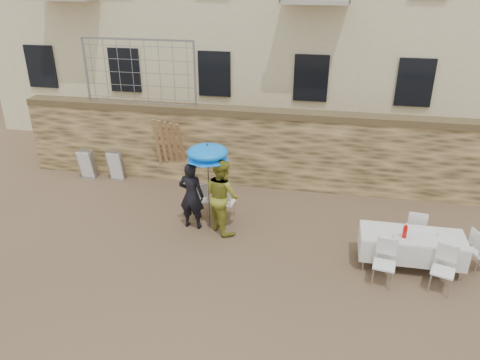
% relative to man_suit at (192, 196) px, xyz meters
% --- Properties ---
extents(ground, '(80.00, 80.00, 0.00)m').
position_rel_man_suit_xyz_m(ground, '(0.79, -2.28, -0.85)').
color(ground, brown).
rests_on(ground, ground).
extents(stone_wall, '(13.00, 0.50, 2.20)m').
position_rel_man_suit_xyz_m(stone_wall, '(0.79, 2.72, 0.25)').
color(stone_wall, olive).
rests_on(stone_wall, ground).
extents(chain_link_fence, '(3.20, 0.06, 1.80)m').
position_rel_man_suit_xyz_m(chain_link_fence, '(-2.21, 2.72, 2.25)').
color(chain_link_fence, gray).
rests_on(chain_link_fence, stone_wall).
extents(man_suit, '(0.65, 0.46, 1.69)m').
position_rel_man_suit_xyz_m(man_suit, '(0.00, 0.00, 0.00)').
color(man_suit, black).
rests_on(man_suit, ground).
extents(woman_dress, '(1.13, 1.12, 1.84)m').
position_rel_man_suit_xyz_m(woman_dress, '(0.75, 0.00, 0.07)').
color(woman_dress, gold).
rests_on(woman_dress, ground).
extents(umbrella, '(1.00, 1.00, 2.00)m').
position_rel_man_suit_xyz_m(umbrella, '(0.40, 0.10, 1.04)').
color(umbrella, '#3F3F44').
rests_on(umbrella, ground).
extents(couple_chair_left, '(0.65, 0.65, 0.96)m').
position_rel_man_suit_xyz_m(couple_chair_left, '(0.00, 0.55, -0.37)').
color(couple_chair_left, white).
rests_on(couple_chair_left, ground).
extents(couple_chair_right, '(0.53, 0.53, 0.96)m').
position_rel_man_suit_xyz_m(couple_chair_right, '(0.70, 0.55, -0.37)').
color(couple_chair_right, white).
rests_on(couple_chair_right, ground).
extents(banquet_table, '(2.10, 0.85, 0.78)m').
position_rel_man_suit_xyz_m(banquet_table, '(4.97, -0.70, -0.12)').
color(banquet_table, silver).
rests_on(banquet_table, ground).
extents(soda_bottle, '(0.09, 0.09, 0.26)m').
position_rel_man_suit_xyz_m(soda_bottle, '(4.77, -0.85, 0.06)').
color(soda_bottle, red).
rests_on(soda_bottle, banquet_table).
extents(table_chair_front_left, '(0.55, 0.55, 0.96)m').
position_rel_man_suit_xyz_m(table_chair_front_left, '(4.37, -1.45, -0.37)').
color(table_chair_front_left, white).
rests_on(table_chair_front_left, ground).
extents(table_chair_front_right, '(0.61, 0.61, 0.96)m').
position_rel_man_suit_xyz_m(table_chair_front_right, '(5.47, -1.45, -0.37)').
color(table_chair_front_right, white).
rests_on(table_chair_front_right, ground).
extents(table_chair_back, '(0.54, 0.54, 0.96)m').
position_rel_man_suit_xyz_m(table_chair_back, '(5.17, 0.10, -0.37)').
color(table_chair_back, white).
rests_on(table_chair_back, ground).
extents(chair_stack_left, '(0.46, 0.40, 0.92)m').
position_rel_man_suit_xyz_m(chair_stack_left, '(-3.87, 2.28, -0.39)').
color(chair_stack_left, white).
rests_on(chair_stack_left, ground).
extents(chair_stack_right, '(0.46, 0.32, 0.92)m').
position_rel_man_suit_xyz_m(chair_stack_right, '(-2.97, 2.28, -0.39)').
color(chair_stack_right, white).
rests_on(chair_stack_right, ground).
extents(wood_planks, '(0.70, 0.20, 2.00)m').
position_rel_man_suit_xyz_m(wood_planks, '(-1.37, 2.35, 0.15)').
color(wood_planks, '#A37749').
rests_on(wood_planks, ground).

